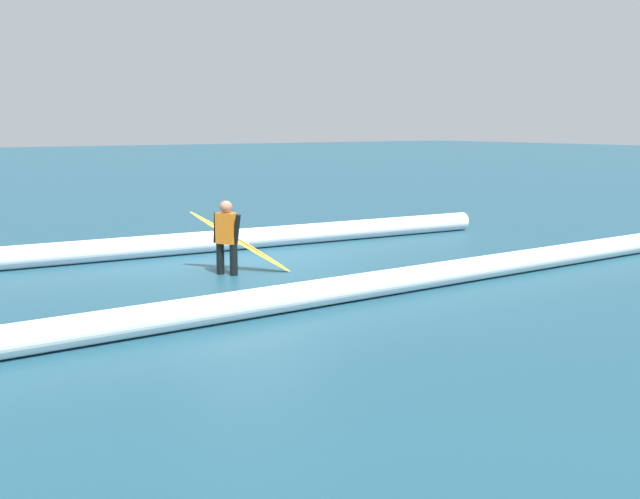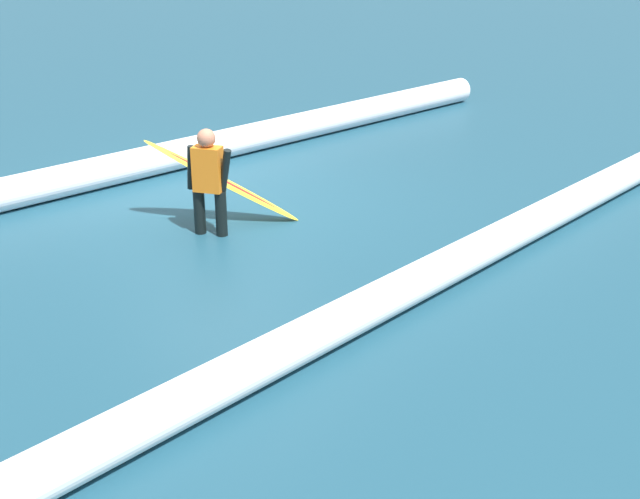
% 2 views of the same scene
% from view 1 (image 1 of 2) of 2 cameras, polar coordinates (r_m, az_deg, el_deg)
% --- Properties ---
extents(ground_plane, '(162.95, 162.95, 0.00)m').
position_cam_1_polar(ground_plane, '(14.74, -5.20, -1.03)').
color(ground_plane, navy).
extents(surfer, '(0.34, 0.55, 1.32)m').
position_cam_1_polar(surfer, '(13.55, -6.97, 1.15)').
color(surfer, black).
rests_on(surfer, ground_plane).
extents(surfboard, '(1.56, 1.52, 1.09)m').
position_cam_1_polar(surfboard, '(13.94, -5.97, 0.59)').
color(surfboard, yellow).
rests_on(surfboard, ground_plane).
extents(wave_crest_foreground, '(19.34, 1.90, 0.44)m').
position_cam_1_polar(wave_crest_foreground, '(15.28, -18.12, -0.25)').
color(wave_crest_foreground, white).
rests_on(wave_crest_foreground, ground_plane).
extents(wave_crest_midground, '(22.57, 0.82, 0.40)m').
position_cam_1_polar(wave_crest_midground, '(10.53, -5.72, -4.11)').
color(wave_crest_midground, white).
rests_on(wave_crest_midground, ground_plane).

